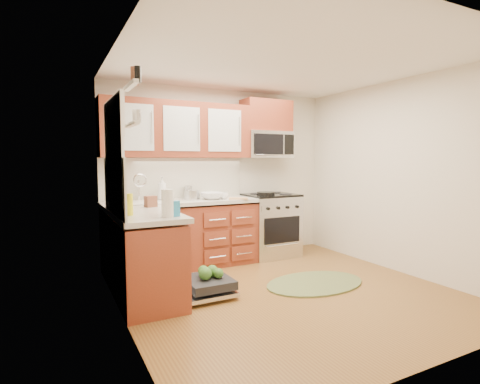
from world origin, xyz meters
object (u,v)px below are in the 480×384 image
skillet (266,194)px  bowl_a (216,195)px  microwave (267,145)px  rug (315,283)px  stock_pot (192,195)px  upper_cabinets (178,130)px  sink (143,212)px  range (270,225)px  bowl_b (212,196)px  cutting_board (238,198)px  cup (224,196)px  paper_towel_roll (168,203)px  dishwasher (205,287)px

skillet → bowl_a: 0.74m
microwave → rug: size_ratio=0.61×
stock_pot → rug: bearing=-53.5°
upper_cabinets → sink: upper_cabinets is taller
range → bowl_b: bearing=-175.7°
stock_pot → bowl_b: 0.28m
cutting_board → bowl_a: size_ratio=0.94×
skillet → cup: cup is taller
cutting_board → cup: (-0.19, 0.07, 0.04)m
upper_cabinets → microwave: 1.42m
bowl_a → range: bearing=-11.5°
cup → paper_towel_roll: bearing=-133.7°
upper_cabinets → rug: 2.68m
range → rug: range is taller
upper_cabinets → range: 1.99m
cutting_board → bowl_a: (-0.18, 0.38, 0.02)m
upper_cabinets → dishwasher: 2.19m
rug → stock_pot: size_ratio=5.82×
range → dishwasher: size_ratio=1.36×
range → bowl_b: size_ratio=3.09×
rug → paper_towel_roll: paper_towel_roll is taller
paper_towel_roll → bowl_a: bearing=52.6°
upper_cabinets → range: bearing=-5.9°
sink → rug: bearing=-38.8°
cutting_board → cup: cup is taller
dishwasher → paper_towel_roll: 1.08m
bowl_b → cup: size_ratio=2.66×
paper_towel_roll → bowl_a: 1.90m
range → sink: size_ratio=1.53×
dishwasher → bowl_b: bowl_b is taller
skillet → upper_cabinets: bearing=167.7°
skillet → bowl_a: (-0.68, 0.30, -0.02)m
sink → cup: cup is taller
bowl_a → cup: size_ratio=2.37×
cutting_board → bowl_b: 0.37m
stock_pot → cup: 0.44m
skillet → cutting_board: bearing=-170.3°
range → bowl_a: bowl_a is taller
rug → stock_pot: bearing=126.5°
upper_cabinets → dishwasher: size_ratio=2.93×
paper_towel_roll → bowl_a: paper_towel_roll is taller
paper_towel_roll → bowl_b: (0.99, 1.26, -0.08)m
skillet → sink: bearing=176.3°
skillet → paper_towel_roll: (-1.83, -1.21, 0.08)m
microwave → cutting_board: size_ratio=2.94×
range → stock_pot: 1.36m
dishwasher → range: bearing=36.3°
paper_towel_roll → sink: bearing=87.3°
sink → bowl_a: bearing=9.4°
bowl_a → bowl_b: size_ratio=0.89×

